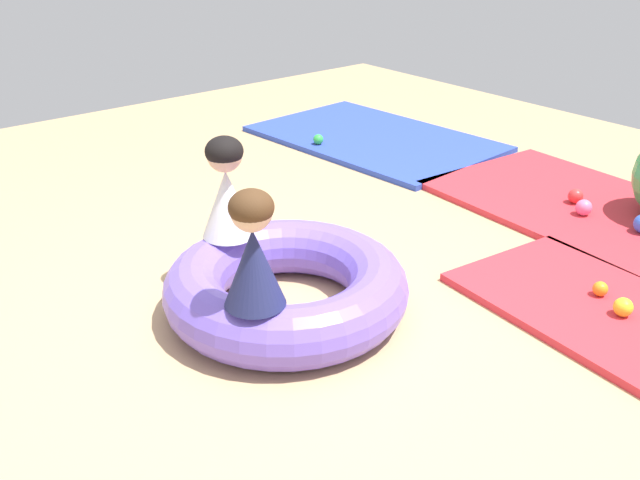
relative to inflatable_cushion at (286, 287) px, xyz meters
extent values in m
plane|color=tan|center=(0.14, 0.02, -0.14)|extent=(8.00, 8.00, 0.00)
cube|color=red|center=(0.18, 2.15, -0.12)|extent=(1.85, 1.28, 0.04)
cube|color=red|center=(1.09, 1.10, -0.12)|extent=(1.70, 0.97, 0.04)
cube|color=#2D47B7|center=(-1.64, 2.10, -0.12)|extent=(1.93, 1.30, 0.04)
torus|color=#7056D1|center=(0.00, 0.00, 0.00)|extent=(1.12, 1.12, 0.27)
cone|color=white|center=(-0.39, -0.05, 0.30)|extent=(0.34, 0.34, 0.33)
sphere|color=#DBAD89|center=(-0.39, -0.05, 0.54)|extent=(0.17, 0.17, 0.17)
ellipsoid|color=black|center=(-0.39, -0.05, 0.56)|extent=(0.18, 0.18, 0.14)
cone|color=navy|center=(0.23, -0.32, 0.30)|extent=(0.31, 0.31, 0.33)
sphere|color=#DBAD89|center=(0.23, -0.32, 0.54)|extent=(0.16, 0.16, 0.16)
ellipsoid|color=#472D19|center=(0.23, -0.32, 0.56)|extent=(0.18, 0.18, 0.14)
sphere|color=pink|center=(0.28, 1.99, -0.05)|extent=(0.10, 0.10, 0.10)
sphere|color=yellow|center=(1.03, 1.11, -0.05)|extent=(0.09, 0.09, 0.09)
sphere|color=red|center=(0.15, 2.11, -0.05)|extent=(0.09, 0.09, 0.09)
sphere|color=green|center=(-1.76, 1.63, -0.06)|extent=(0.08, 0.08, 0.08)
sphere|color=orange|center=(0.87, 1.20, -0.06)|extent=(0.07, 0.07, 0.07)
camera|label=1|loc=(2.32, -1.71, 1.61)|focal=40.43mm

